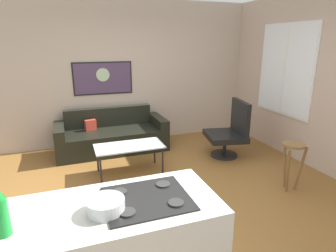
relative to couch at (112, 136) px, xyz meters
name	(u,v)px	position (x,y,z in m)	size (l,w,h in m)	color
ground	(165,197)	(0.40, -1.96, -0.29)	(6.40, 6.40, 0.04)	brown
back_wall	(125,73)	(0.40, 0.46, 1.13)	(6.40, 0.05, 2.80)	#BDA998
right_wall	(313,81)	(3.02, -1.66, 1.13)	(0.05, 6.40, 2.80)	#BFA694
couch	(112,136)	(0.00, 0.00, 0.00)	(2.05, 0.86, 0.78)	black
coffee_table	(129,148)	(0.11, -1.09, 0.15)	(1.06, 0.51, 0.46)	silver
armchair	(230,131)	(1.97, -1.02, 0.20)	(0.77, 0.79, 1.02)	black
bar_stool	(293,156)	(2.10, -2.38, 0.24)	(0.34, 0.33, 0.69)	brown
soda_bottle	(1,212)	(-1.12, -3.52, 0.80)	(0.08, 0.08, 0.34)	#198C30
mixing_bowl	(106,206)	(-0.54, -3.48, 0.70)	(0.25, 0.25, 0.09)	silver
wall_painting	(103,78)	(-0.04, 0.42, 1.06)	(1.13, 0.03, 0.63)	black
window	(285,70)	(2.98, -1.06, 1.25)	(0.03, 1.33, 1.61)	silver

